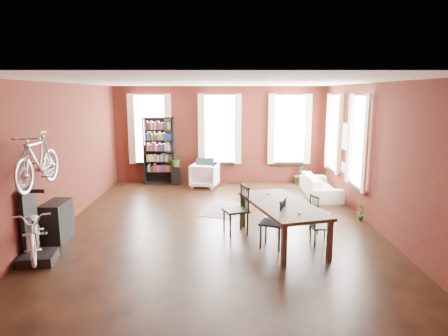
{
  "coord_description": "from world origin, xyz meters",
  "views": [
    {
      "loc": [
        0.11,
        -8.72,
        2.97
      ],
      "look_at": [
        0.13,
        0.6,
        1.22
      ],
      "focal_mm": 32.0,
      "sensor_mm": 36.0,
      "label": 1
    }
  ],
  "objects_px": {
    "dining_chair_a": "(273,223)",
    "plant_stand": "(177,176)",
    "bookshelf": "(159,151)",
    "console_table": "(57,221)",
    "dining_chair_b": "(236,210)",
    "white_armchair": "(205,174)",
    "bike_trainer": "(38,258)",
    "dining_chair_d": "(320,213)",
    "cream_sofa": "(321,183)",
    "dining_table": "(282,223)",
    "dining_chair_c": "(320,227)",
    "bicycle_floor": "(33,210)"
  },
  "relations": [
    {
      "from": "dining_chair_a",
      "to": "plant_stand",
      "type": "xyz_separation_m",
      "value": [
        -2.5,
        5.44,
        -0.19
      ]
    },
    {
      "from": "bookshelf",
      "to": "console_table",
      "type": "height_order",
      "value": "bookshelf"
    },
    {
      "from": "dining_chair_b",
      "to": "white_armchair",
      "type": "distance_m",
      "value": 4.41
    },
    {
      "from": "white_armchair",
      "to": "bike_trainer",
      "type": "bearing_deg",
      "value": 77.7
    },
    {
      "from": "dining_chair_d",
      "to": "console_table",
      "type": "bearing_deg",
      "value": 75.75
    },
    {
      "from": "dining_chair_a",
      "to": "bookshelf",
      "type": "bearing_deg",
      "value": -129.2
    },
    {
      "from": "dining_chair_d",
      "to": "cream_sofa",
      "type": "relative_size",
      "value": 0.39
    },
    {
      "from": "bookshelf",
      "to": "cream_sofa",
      "type": "relative_size",
      "value": 1.06
    },
    {
      "from": "dining_table",
      "to": "console_table",
      "type": "distance_m",
      "value": 4.57
    },
    {
      "from": "dining_chair_a",
      "to": "dining_chair_c",
      "type": "height_order",
      "value": "dining_chair_a"
    },
    {
      "from": "dining_chair_b",
      "to": "dining_chair_a",
      "type": "bearing_deg",
      "value": 23.44
    },
    {
      "from": "cream_sofa",
      "to": "plant_stand",
      "type": "bearing_deg",
      "value": 70.56
    },
    {
      "from": "dining_chair_a",
      "to": "bicycle_floor",
      "type": "relative_size",
      "value": 0.6
    },
    {
      "from": "dining_chair_c",
      "to": "cream_sofa",
      "type": "height_order",
      "value": "cream_sofa"
    },
    {
      "from": "dining_chair_c",
      "to": "bookshelf",
      "type": "relative_size",
      "value": 0.35
    },
    {
      "from": "dining_chair_b",
      "to": "white_armchair",
      "type": "height_order",
      "value": "dining_chair_b"
    },
    {
      "from": "bookshelf",
      "to": "plant_stand",
      "type": "xyz_separation_m",
      "value": [
        0.58,
        -0.16,
        -0.8
      ]
    },
    {
      "from": "dining_chair_c",
      "to": "dining_table",
      "type": "bearing_deg",
      "value": 68.13
    },
    {
      "from": "dining_chair_b",
      "to": "bicycle_floor",
      "type": "bearing_deg",
      "value": -86.06
    },
    {
      "from": "dining_chair_d",
      "to": "bicycle_floor",
      "type": "relative_size",
      "value": 0.5
    },
    {
      "from": "bookshelf",
      "to": "white_armchair",
      "type": "bearing_deg",
      "value": -18.91
    },
    {
      "from": "bike_trainer",
      "to": "dining_chair_d",
      "type": "bearing_deg",
      "value": 16.9
    },
    {
      "from": "dining_chair_a",
      "to": "console_table",
      "type": "distance_m",
      "value": 4.37
    },
    {
      "from": "dining_table",
      "to": "dining_chair_b",
      "type": "distance_m",
      "value": 1.03
    },
    {
      "from": "dining_chair_d",
      "to": "plant_stand",
      "type": "height_order",
      "value": "dining_chair_d"
    },
    {
      "from": "dining_chair_c",
      "to": "console_table",
      "type": "distance_m",
      "value": 5.31
    },
    {
      "from": "dining_chair_c",
      "to": "plant_stand",
      "type": "relative_size",
      "value": 1.3
    },
    {
      "from": "dining_table",
      "to": "console_table",
      "type": "xyz_separation_m",
      "value": [
        -4.57,
        0.12,
        0.0
      ]
    },
    {
      "from": "dining_chair_b",
      "to": "cream_sofa",
      "type": "distance_m",
      "value": 4.06
    },
    {
      "from": "dining_table",
      "to": "console_table",
      "type": "bearing_deg",
      "value": 162.32
    },
    {
      "from": "cream_sofa",
      "to": "plant_stand",
      "type": "xyz_separation_m",
      "value": [
        -4.37,
        1.54,
        -0.11
      ]
    },
    {
      "from": "console_table",
      "to": "bike_trainer",
      "type": "bearing_deg",
      "value": -84.75
    },
    {
      "from": "white_armchair",
      "to": "bookshelf",
      "type": "bearing_deg",
      "value": -6.34
    },
    {
      "from": "bookshelf",
      "to": "bike_trainer",
      "type": "height_order",
      "value": "bookshelf"
    },
    {
      "from": "dining_table",
      "to": "bicycle_floor",
      "type": "distance_m",
      "value": 4.63
    },
    {
      "from": "dining_chair_d",
      "to": "cream_sofa",
      "type": "distance_m",
      "value": 3.09
    },
    {
      "from": "dining_chair_d",
      "to": "console_table",
      "type": "distance_m",
      "value": 5.52
    },
    {
      "from": "bicycle_floor",
      "to": "white_armchair",
      "type": "bearing_deg",
      "value": 42.85
    },
    {
      "from": "dining_table",
      "to": "dining_chair_d",
      "type": "xyz_separation_m",
      "value": [
        0.93,
        0.61,
        0.01
      ]
    },
    {
      "from": "dining_chair_c",
      "to": "console_table",
      "type": "bearing_deg",
      "value": 81.19
    },
    {
      "from": "dining_chair_c",
      "to": "dining_chair_d",
      "type": "relative_size",
      "value": 0.95
    },
    {
      "from": "dining_chair_a",
      "to": "cream_sofa",
      "type": "xyz_separation_m",
      "value": [
        1.87,
        3.89,
        -0.08
      ]
    },
    {
      "from": "dining_chair_a",
      "to": "bicycle_floor",
      "type": "distance_m",
      "value": 4.35
    },
    {
      "from": "dining_chair_d",
      "to": "dining_table",
      "type": "bearing_deg",
      "value": 104.11
    },
    {
      "from": "bookshelf",
      "to": "dining_chair_a",
      "type": "bearing_deg",
      "value": -61.19
    },
    {
      "from": "bike_trainer",
      "to": "dining_chair_a",
      "type": "bearing_deg",
      "value": 10.01
    },
    {
      "from": "dining_chair_a",
      "to": "bike_trainer",
      "type": "distance_m",
      "value": 4.34
    },
    {
      "from": "white_armchair",
      "to": "dining_chair_c",
      "type": "bearing_deg",
      "value": 129.05
    },
    {
      "from": "dining_chair_b",
      "to": "white_armchair",
      "type": "bearing_deg",
      "value": 171.75
    },
    {
      "from": "console_table",
      "to": "bicycle_floor",
      "type": "height_order",
      "value": "bicycle_floor"
    }
  ]
}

